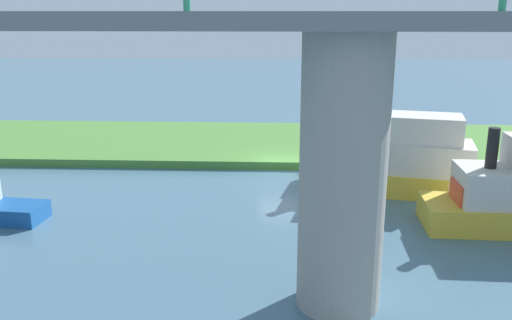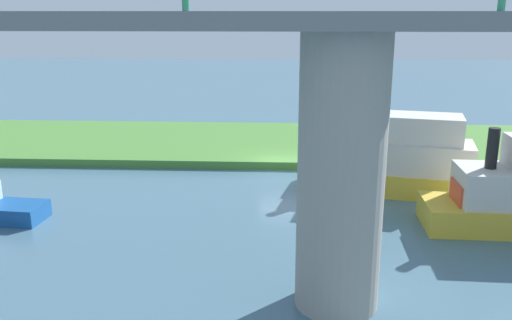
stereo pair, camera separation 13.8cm
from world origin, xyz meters
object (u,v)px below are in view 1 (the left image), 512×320
at_px(bridge_pylon, 343,175).
at_px(pontoon_yellow, 397,160).
at_px(person_on_bank, 328,148).
at_px(mooring_post, 409,148).

xyz_separation_m(bridge_pylon, pontoon_yellow, (-4.21, -11.74, -2.69)).
xyz_separation_m(person_on_bank, pontoon_yellow, (-3.25, 4.46, 0.49)).
distance_m(bridge_pylon, mooring_post, 18.61).
relative_size(bridge_pylon, mooring_post, 9.23).
bearing_deg(pontoon_yellow, bridge_pylon, 70.26).
height_order(bridge_pylon, person_on_bank, bridge_pylon).
bearing_deg(mooring_post, bridge_pylon, 70.34).
relative_size(person_on_bank, pontoon_yellow, 0.15).
relative_size(person_on_bank, mooring_post, 1.46).
relative_size(bridge_pylon, person_on_bank, 6.30).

